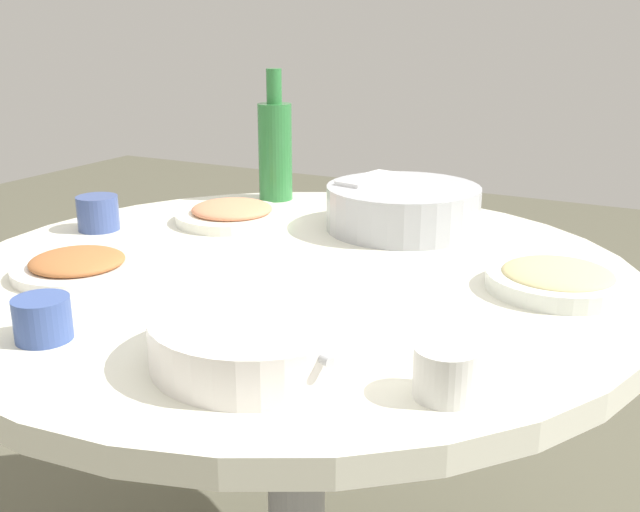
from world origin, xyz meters
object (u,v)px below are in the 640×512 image
(dish_shrimp, at_px, (232,213))
(tea_cup_near, at_px, (446,372))
(dish_tofu_braise, at_px, (78,265))
(rice_bowl, at_px, (403,207))
(soup_bowl, at_px, (258,338))
(round_dining_table, at_px, (295,322))
(dish_noodles, at_px, (557,279))
(green_bottle, at_px, (275,148))
(tea_cup_far, at_px, (42,319))
(tea_cup_side, at_px, (98,213))

(dish_shrimp, bearing_deg, tea_cup_near, -39.02)
(dish_tofu_braise, bearing_deg, rice_bowl, 54.36)
(soup_bowl, xyz_separation_m, dish_shrimp, (-0.39, 0.51, -0.01))
(round_dining_table, distance_m, dish_noodles, 0.43)
(tea_cup_near, bearing_deg, green_bottle, 132.02)
(rice_bowl, height_order, dish_shrimp, rice_bowl)
(dish_tofu_braise, xyz_separation_m, dish_shrimp, (0.03, 0.38, 0.00))
(round_dining_table, relative_size, green_bottle, 3.90)
(soup_bowl, height_order, dish_shrimp, soup_bowl)
(round_dining_table, distance_m, dish_shrimp, 0.34)
(soup_bowl, relative_size, tea_cup_far, 3.61)
(green_bottle, distance_m, tea_cup_far, 0.82)
(tea_cup_far, bearing_deg, tea_cup_near, 10.65)
(round_dining_table, xyz_separation_m, tea_cup_far, (-0.14, -0.40, 0.12))
(dish_noodles, xyz_separation_m, green_bottle, (-0.68, 0.31, 0.10))
(dish_noodles, distance_m, dish_tofu_braise, 0.74)
(tea_cup_near, bearing_deg, dish_shrimp, 140.98)
(dish_shrimp, xyz_separation_m, green_bottle, (-0.03, 0.21, 0.10))
(dish_shrimp, xyz_separation_m, tea_cup_near, (0.61, -0.50, 0.01))
(rice_bowl, bearing_deg, green_bottle, 163.33)
(tea_cup_near, bearing_deg, dish_noodles, 84.17)
(soup_bowl, xyz_separation_m, tea_cup_near, (0.22, 0.02, 0.00))
(round_dining_table, bearing_deg, green_bottle, 124.48)
(green_bottle, height_order, tea_cup_near, green_bottle)
(tea_cup_near, distance_m, tea_cup_far, 0.51)
(dish_tofu_braise, height_order, tea_cup_far, tea_cup_far)
(rice_bowl, distance_m, dish_tofu_braise, 0.61)
(green_bottle, bearing_deg, rice_bowl, -16.67)
(tea_cup_side, bearing_deg, green_bottle, 66.24)
(dish_shrimp, bearing_deg, round_dining_table, -37.39)
(rice_bowl, height_order, dish_tofu_braise, rice_bowl)
(dish_shrimp, relative_size, tea_cup_far, 3.14)
(round_dining_table, xyz_separation_m, soup_bowl, (0.14, -0.32, 0.12))
(soup_bowl, bearing_deg, tea_cup_far, -164.52)
(rice_bowl, distance_m, tea_cup_far, 0.73)
(rice_bowl, distance_m, dish_noodles, 0.39)
(soup_bowl, distance_m, dish_shrimp, 0.64)
(rice_bowl, bearing_deg, tea_cup_side, -151.67)
(tea_cup_near, xyz_separation_m, tea_cup_side, (-0.81, 0.33, 0.00))
(dish_shrimp, height_order, tea_cup_far, tea_cup_far)
(dish_noodles, bearing_deg, dish_shrimp, 171.09)
(tea_cup_near, bearing_deg, dish_tofu_braise, 170.14)
(green_bottle, bearing_deg, tea_cup_far, -79.99)
(rice_bowl, relative_size, tea_cup_far, 4.11)
(round_dining_table, height_order, dish_noodles, dish_noodles)
(soup_bowl, height_order, dish_noodles, soup_bowl)
(round_dining_table, relative_size, tea_cup_side, 14.25)
(soup_bowl, height_order, tea_cup_far, soup_bowl)
(dish_noodles, xyz_separation_m, tea_cup_near, (-0.04, -0.39, 0.01))
(soup_bowl, relative_size, dish_tofu_braise, 1.27)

